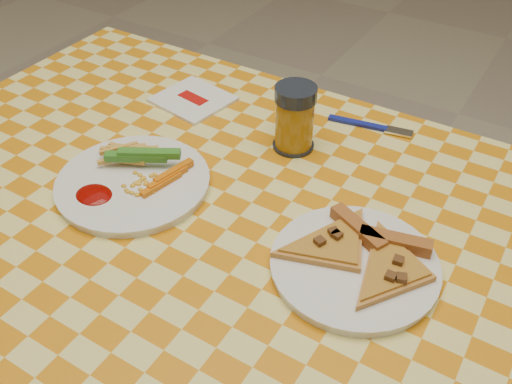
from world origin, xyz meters
TOP-DOWN VIEW (x-y plane):
  - table at (0.00, 0.00)m, footprint 1.28×0.88m
  - plate_left at (-0.18, 0.01)m, footprint 0.31×0.31m
  - plate_right at (0.19, 0.03)m, footprint 0.23×0.23m
  - fries_veggies at (-0.19, 0.02)m, footprint 0.18×0.17m
  - pizza_slices at (0.19, 0.04)m, footprint 0.26×0.22m
  - drink_glass at (-0.02, 0.24)m, footprint 0.07×0.07m
  - napkin at (-0.26, 0.27)m, footprint 0.15×0.14m
  - fork at (0.08, 0.36)m, footprint 0.16×0.04m

SIDE VIEW (x-z plane):
  - table at x=0.00m, z-range 0.30..1.06m
  - napkin at x=-0.26m, z-range 0.76..0.76m
  - fork at x=0.08m, z-range 0.76..0.76m
  - plate_left at x=-0.18m, z-range 0.76..0.77m
  - plate_right at x=0.19m, z-range 0.76..0.77m
  - pizza_slices at x=0.19m, z-range 0.76..0.79m
  - fries_veggies at x=-0.19m, z-range 0.76..0.80m
  - drink_glass at x=-0.02m, z-range 0.75..0.87m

